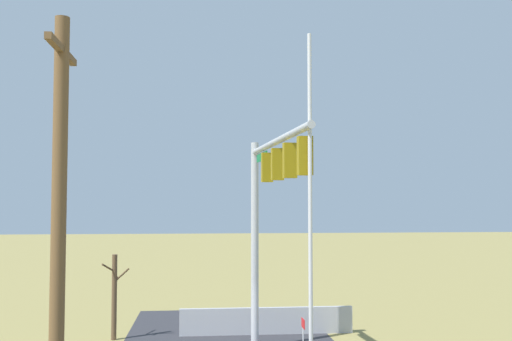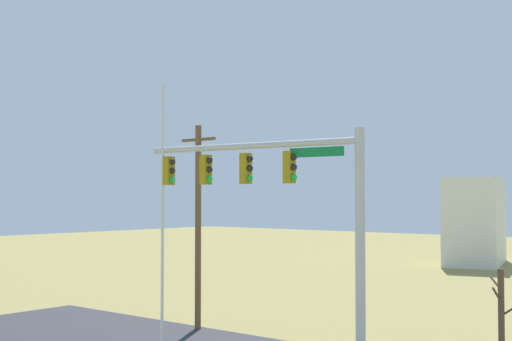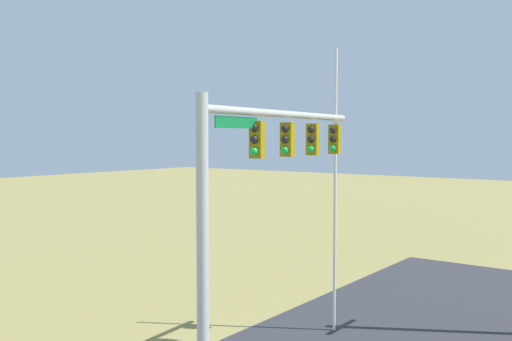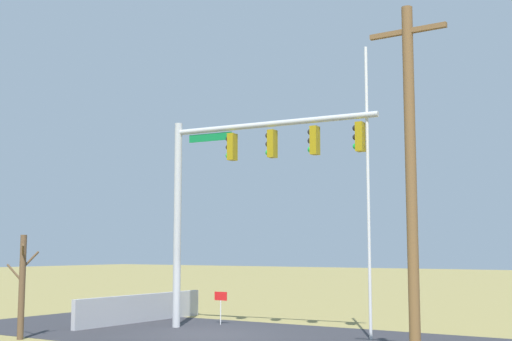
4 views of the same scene
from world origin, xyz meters
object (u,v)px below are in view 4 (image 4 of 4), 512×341
at_px(signal_mast, 235,174).
at_px(flagpole, 368,190).
at_px(utility_pole, 411,178).
at_px(open_sign, 221,300).
at_px(bare_tree, 22,285).

bearing_deg(signal_mast, flagpole, -174.51).
distance_m(utility_pole, open_sign, 12.05).
relative_size(flagpole, bare_tree, 2.88).
xyz_separation_m(flagpole, bare_tree, (9.25, 5.95, -3.01)).
height_order(signal_mast, flagpole, flagpole).
bearing_deg(utility_pole, signal_mast, -29.59).
bearing_deg(signal_mast, open_sign, -41.10).
relative_size(bare_tree, open_sign, 2.68).
xyz_separation_m(flagpole, open_sign, (6.48, -0.96, -3.80)).
relative_size(utility_pole, bare_tree, 2.63).
xyz_separation_m(bare_tree, open_sign, (-2.77, -6.91, -0.79)).
distance_m(utility_pole, bare_tree, 12.89).
bearing_deg(flagpole, utility_pole, 122.98).
bearing_deg(flagpole, bare_tree, 32.76).
xyz_separation_m(utility_pole, bare_tree, (12.56, 0.86, -2.77)).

